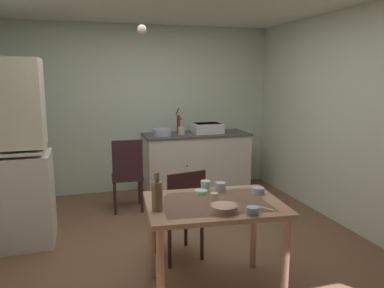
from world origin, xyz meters
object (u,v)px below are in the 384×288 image
at_px(hand_pump, 179,123).
at_px(dining_table, 214,215).
at_px(hutch_cabinet, 5,161).
at_px(mixing_bowl_counter, 162,132).
at_px(mug_dark, 206,185).
at_px(glass_bottle, 157,195).
at_px(sink_basin, 207,128).
at_px(chair_far_side, 181,212).
at_px(serving_bowl_wide, 258,191).
at_px(chair_by_counter, 127,174).

bearing_deg(hand_pump, dining_table, -98.79).
distance_m(hutch_cabinet, mixing_bowl_counter, 2.24).
bearing_deg(mug_dark, hutch_cabinet, 147.50).
xyz_separation_m(dining_table, glass_bottle, (-0.46, -0.06, 0.23)).
bearing_deg(hutch_cabinet, mixing_bowl_counter, 32.71).
height_order(hand_pump, mixing_bowl_counter, hand_pump).
relative_size(hutch_cabinet, sink_basin, 4.37).
height_order(chair_far_side, mug_dark, chair_far_side).
relative_size(chair_far_side, serving_bowl_wide, 8.87).
bearing_deg(mixing_bowl_counter, serving_bowl_wide, -83.81).
xyz_separation_m(hutch_cabinet, dining_table, (1.73, -1.45, -0.24)).
bearing_deg(mixing_bowl_counter, mug_dark, -92.79).
distance_m(sink_basin, dining_table, 2.86).
bearing_deg(hand_pump, chair_far_side, -103.93).
relative_size(hand_pump, chair_by_counter, 0.40).
xyz_separation_m(hutch_cabinet, hand_pump, (2.15, 1.30, 0.16)).
relative_size(hutch_cabinet, mixing_bowl_counter, 6.94).
relative_size(mixing_bowl_counter, mug_dark, 3.32).
distance_m(hutch_cabinet, dining_table, 2.27).
relative_size(mixing_bowl_counter, dining_table, 0.25).
relative_size(hand_pump, serving_bowl_wide, 3.87).
distance_m(sink_basin, hand_pump, 0.45).
relative_size(dining_table, mug_dark, 13.37).
bearing_deg(sink_basin, chair_far_side, -114.86).
xyz_separation_m(mug_dark, glass_bottle, (-0.50, -0.38, 0.08)).
bearing_deg(sink_basin, mug_dark, -109.08).
bearing_deg(sink_basin, mixing_bowl_counter, -175.98).
height_order(mixing_bowl_counter, mug_dark, mixing_bowl_counter).
distance_m(hand_pump, serving_bowl_wide, 2.67).
bearing_deg(chair_by_counter, serving_bowl_wide, -66.67).
height_order(sink_basin, mixing_bowl_counter, sink_basin).
distance_m(chair_by_counter, glass_bottle, 2.18).
xyz_separation_m(serving_bowl_wide, glass_bottle, (-0.89, -0.15, 0.09)).
bearing_deg(dining_table, sink_basin, 72.31).
bearing_deg(dining_table, hutch_cabinet, 140.10).
relative_size(dining_table, serving_bowl_wide, 11.09).
xyz_separation_m(dining_table, mug_dark, (0.04, 0.32, 0.15)).
relative_size(dining_table, glass_bottle, 3.87).
distance_m(hand_pump, dining_table, 2.81).
xyz_separation_m(mixing_bowl_counter, chair_by_counter, (-0.58, -0.56, -0.44)).
distance_m(chair_far_side, serving_bowl_wide, 0.82).
relative_size(hutch_cabinet, glass_bottle, 6.69).
height_order(serving_bowl_wide, mug_dark, mug_dark).
bearing_deg(glass_bottle, dining_table, 7.43).
bearing_deg(hand_pump, serving_bowl_wide, -89.91).
bearing_deg(chair_far_side, serving_bowl_wide, -44.88).
xyz_separation_m(hand_pump, mixing_bowl_counter, (-0.27, -0.10, -0.12)).
distance_m(hand_pump, glass_bottle, 2.95).
height_order(hand_pump, glass_bottle, hand_pump).
relative_size(chair_by_counter, mug_dark, 11.55).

